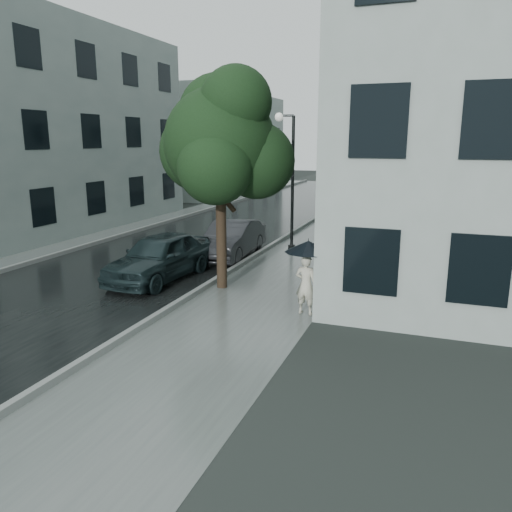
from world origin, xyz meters
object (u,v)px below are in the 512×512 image
at_px(street_tree, 222,141).
at_px(car_far, 232,239).
at_px(car_near, 160,257).
at_px(pedestrian, 306,285).
at_px(lamp_post, 289,173).

relative_size(street_tree, car_far, 1.51).
bearing_deg(street_tree, car_near, -179.94).
relative_size(car_near, car_far, 1.04).
relative_size(pedestrian, lamp_post, 0.29).
xyz_separation_m(lamp_post, car_near, (-2.46, -5.53, -2.25)).
bearing_deg(lamp_post, street_tree, -102.46).
height_order(lamp_post, car_near, lamp_post).
bearing_deg(car_near, car_far, 79.66).
relative_size(street_tree, lamp_post, 1.18).
height_order(car_near, car_far, car_near).
height_order(street_tree, car_far, street_tree).
relative_size(lamp_post, car_far, 1.28).
height_order(street_tree, lamp_post, street_tree).
bearing_deg(pedestrian, street_tree, -19.58).
height_order(pedestrian, street_tree, street_tree).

